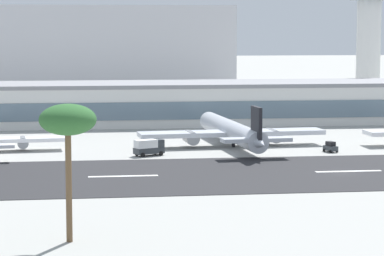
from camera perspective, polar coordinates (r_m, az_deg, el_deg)
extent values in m
plane|color=#9E9E99|center=(158.20, 9.56, -2.86)|extent=(1400.00, 1400.00, 0.00)
cube|color=#262628|center=(159.14, 9.45, -2.79)|extent=(800.00, 38.46, 0.08)
cube|color=white|center=(152.46, -4.45, -3.11)|extent=(12.00, 1.20, 0.01)
cube|color=white|center=(159.64, 10.05, -2.76)|extent=(12.00, 1.20, 0.01)
cube|color=silver|center=(238.65, 0.34, 1.53)|extent=(177.38, 24.80, 10.06)
cube|color=slate|center=(226.32, 0.78, 1.14)|extent=(172.06, 0.30, 4.52)
cube|color=gray|center=(238.25, 0.34, 2.85)|extent=(179.16, 25.05, 1.00)
cylinder|color=silver|center=(287.31, 11.28, 4.65)|extent=(7.63, 7.63, 34.38)
cube|color=#BCBCC1|center=(333.26, -6.97, 4.90)|extent=(109.60, 33.19, 33.85)
cylinder|color=gray|center=(187.52, -10.84, -0.91)|extent=(2.61, 5.04, 2.27)
cylinder|color=silver|center=(191.74, 2.52, -0.17)|extent=(7.54, 43.23, 4.30)
sphere|color=silver|center=(212.52, 1.08, 0.48)|extent=(4.09, 4.09, 4.09)
cone|color=silver|center=(171.14, 4.32, -0.97)|extent=(4.45, 8.02, 3.87)
cube|color=silver|center=(190.96, 2.59, -0.33)|extent=(40.85, 9.49, 0.95)
cylinder|color=gray|center=(193.51, 5.20, -0.48)|extent=(3.24, 6.22, 2.80)
cylinder|color=gray|center=(188.99, -0.09, -0.62)|extent=(3.24, 6.22, 2.80)
cube|color=silver|center=(172.72, 4.16, -0.76)|extent=(13.99, 4.58, 0.76)
cube|color=black|center=(172.38, 4.17, 0.24)|extent=(1.12, 5.84, 6.88)
cylinder|color=black|center=(190.00, 2.68, -1.06)|extent=(0.77, 0.77, 1.18)
cube|color=#2D3338|center=(177.11, -2.79, -1.46)|extent=(6.45, 4.71, 1.20)
cube|color=silver|center=(176.57, -2.99, -1.02)|extent=(4.89, 3.92, 1.60)
cube|color=#2D3338|center=(178.00, -2.19, -0.98)|extent=(2.46, 2.71, 1.50)
cylinder|color=black|center=(177.21, -2.01, -1.64)|extent=(0.93, 0.63, 0.90)
cylinder|color=black|center=(179.26, -2.40, -1.55)|extent=(0.93, 0.63, 0.90)
cylinder|color=black|center=(175.13, -3.19, -1.75)|extent=(0.93, 0.63, 0.90)
cylinder|color=black|center=(177.20, -3.57, -1.65)|extent=(0.93, 0.63, 0.90)
cube|color=#2D3338|center=(184.33, 8.91, -1.30)|extent=(2.62, 3.56, 1.00)
cube|color=black|center=(184.21, 8.91, -1.00)|extent=(1.87, 2.25, 0.90)
cylinder|color=black|center=(185.76, 8.90, -1.39)|extent=(0.47, 0.66, 0.60)
cylinder|color=black|center=(184.81, 8.50, -1.43)|extent=(0.47, 0.66, 0.60)
cylinder|color=black|center=(183.99, 9.32, -1.47)|extent=(0.47, 0.66, 0.60)
cylinder|color=black|center=(183.04, 8.92, -1.51)|extent=(0.47, 0.66, 0.60)
cylinder|color=brown|center=(105.50, -7.95, -3.41)|extent=(0.73, 0.73, 14.62)
ellipsoid|color=#2D602D|center=(104.52, -8.01, 0.54)|extent=(6.76, 6.76, 3.72)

